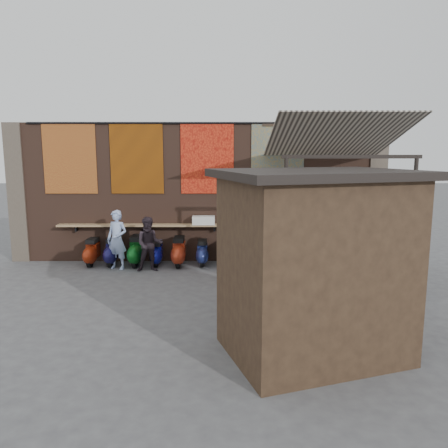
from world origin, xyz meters
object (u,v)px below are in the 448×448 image
at_px(scooter_stool_2, 136,251).
at_px(scooter_stool_5, 202,253).
at_px(scooter_stool_6, 226,253).
at_px(scooter_stool_1, 112,252).
at_px(diner_right, 150,244).
at_px(scooter_stool_0, 92,252).
at_px(scooter_stool_3, 157,254).
at_px(scooter_stool_8, 269,252).
at_px(scooter_stool_4, 179,252).
at_px(shelf_box, 204,220).
at_px(shopper_navy, 359,245).
at_px(shopper_grey, 406,259).
at_px(scooter_stool_7, 246,252).
at_px(market_stall, 314,268).
at_px(diner_left, 117,240).
at_px(shopper_tan, 249,248).

xyz_separation_m(scooter_stool_2, scooter_stool_5, (1.87, 0.04, -0.07)).
bearing_deg(scooter_stool_5, scooter_stool_6, 0.11).
bearing_deg(scooter_stool_1, diner_right, -28.95).
height_order(scooter_stool_0, scooter_stool_5, scooter_stool_0).
xyz_separation_m(scooter_stool_0, scooter_stool_1, (0.57, 0.00, 0.01)).
distance_m(scooter_stool_3, scooter_stool_8, 3.18).
bearing_deg(scooter_stool_0, scooter_stool_1, 0.47).
bearing_deg(scooter_stool_6, scooter_stool_4, -176.33).
height_order(scooter_stool_0, scooter_stool_1, scooter_stool_1).
xyz_separation_m(scooter_stool_4, scooter_stool_8, (2.56, 0.08, -0.02)).
bearing_deg(shelf_box, scooter_stool_4, -153.61).
relative_size(shelf_box, shopper_navy, 0.39).
xyz_separation_m(scooter_stool_2, shopper_grey, (6.60, -2.44, 0.36)).
height_order(scooter_stool_4, scooter_stool_7, scooter_stool_4).
bearing_deg(market_stall, diner_left, 112.02).
xyz_separation_m(shopper_navy, market_stall, (-2.06, -4.32, 0.57)).
height_order(diner_right, market_stall, market_stall).
bearing_deg(shopper_tan, scooter_stool_7, 66.02).
bearing_deg(diner_right, shopper_tan, -24.31).
height_order(shopper_tan, market_stall, market_stall).
bearing_deg(scooter_stool_0, market_stall, -47.11).
xyz_separation_m(shelf_box, diner_right, (-1.41, -0.90, -0.51)).
height_order(scooter_stool_8, diner_left, diner_left).
xyz_separation_m(scooter_stool_0, scooter_stool_7, (4.36, -0.01, -0.01)).
height_order(diner_left, shopper_grey, diner_left).
bearing_deg(scooter_stool_0, scooter_stool_2, -1.77).
relative_size(scooter_stool_3, scooter_stool_8, 0.88).
bearing_deg(scooter_stool_5, scooter_stool_3, -178.71).
bearing_deg(scooter_stool_0, diner_right, -20.29).
bearing_deg(scooter_stool_3, scooter_stool_8, 0.39).
distance_m(scooter_stool_8, shopper_grey, 3.78).
distance_m(scooter_stool_0, shopper_navy, 7.29).
distance_m(scooter_stool_6, diner_left, 3.03).
height_order(scooter_stool_4, diner_right, diner_right).
relative_size(scooter_stool_5, shopper_navy, 0.45).
distance_m(scooter_stool_2, diner_left, 0.69).
bearing_deg(diner_right, shelf_box, 22.81).
bearing_deg(scooter_stool_1, scooter_stool_6, -0.11).
bearing_deg(market_stall, scooter_stool_1, 111.49).
relative_size(scooter_stool_3, scooter_stool_4, 0.83).
xyz_separation_m(scooter_stool_0, diner_left, (0.82, -0.39, 0.44)).
relative_size(scooter_stool_3, shopper_navy, 0.43).
bearing_deg(shopper_tan, scooter_stool_1, 136.20).
distance_m(scooter_stool_6, market_stall, 5.77).
distance_m(shelf_box, scooter_stool_7, 1.51).
bearing_deg(scooter_stool_0, scooter_stool_4, -2.00).
bearing_deg(scooter_stool_3, market_stall, -59.11).
xyz_separation_m(diner_right, shopper_grey, (6.12, -1.83, 0.04)).
bearing_deg(shopper_navy, market_stall, 44.84).
bearing_deg(scooter_stool_1, scooter_stool_7, -0.26).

